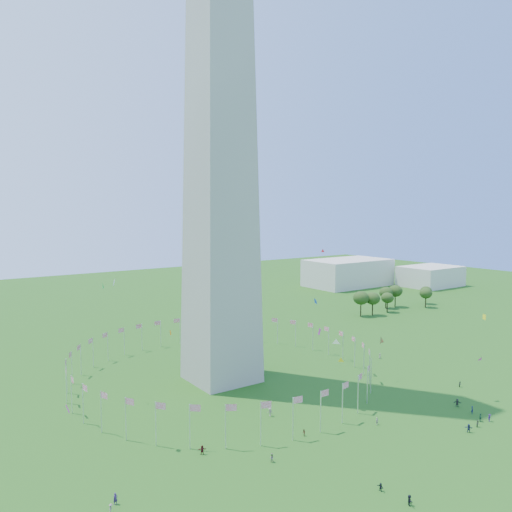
% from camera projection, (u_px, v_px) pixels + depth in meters
% --- Properties ---
extents(ground, '(600.00, 600.00, 0.00)m').
position_uv_depth(ground, '(355.00, 451.00, 96.37)').
color(ground, '#194911').
rests_on(ground, ground).
extents(washington_monument, '(16.80, 16.80, 169.00)m').
position_uv_depth(washington_monument, '(220.00, 63.00, 129.12)').
color(washington_monument, '#A5A193').
rests_on(washington_monument, ground).
extents(flag_ring, '(80.24, 80.24, 9.00)m').
position_uv_depth(flag_ring, '(222.00, 363.00, 136.70)').
color(flag_ring, silver).
rests_on(flag_ring, ground).
extents(gov_building_east_a, '(50.00, 30.00, 16.00)m').
position_uv_depth(gov_building_east_a, '(348.00, 273.00, 303.59)').
color(gov_building_east_a, beige).
rests_on(gov_building_east_a, ground).
extents(gov_building_east_b, '(35.00, 25.00, 12.00)m').
position_uv_depth(gov_building_east_b, '(431.00, 276.00, 302.18)').
color(gov_building_east_b, beige).
rests_on(gov_building_east_b, ground).
extents(crowd, '(96.92, 65.43, 1.94)m').
position_uv_depth(crowd, '(375.00, 446.00, 96.70)').
color(crowd, '#1F2649').
rests_on(crowd, ground).
extents(kites_aloft, '(89.05, 69.51, 34.85)m').
position_uv_depth(kites_aloft, '(305.00, 325.00, 120.11)').
color(kites_aloft, white).
rests_on(kites_aloft, ground).
extents(tree_line_east, '(53.36, 15.54, 10.76)m').
position_uv_depth(tree_line_east, '(390.00, 300.00, 229.44)').
color(tree_line_east, '#30501A').
rests_on(tree_line_east, ground).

